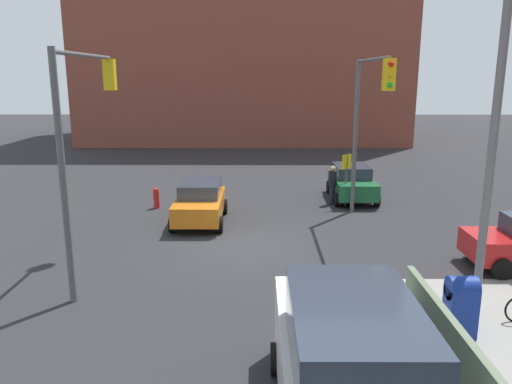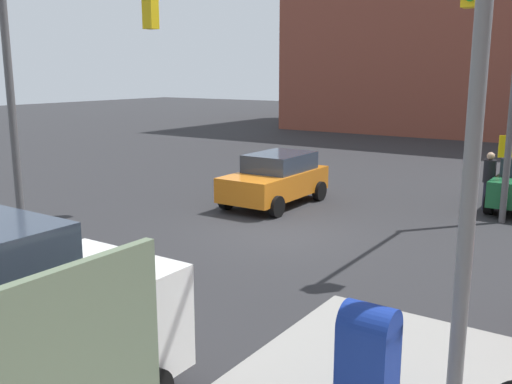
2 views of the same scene
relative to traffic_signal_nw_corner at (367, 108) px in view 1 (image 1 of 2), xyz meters
The scene contains 12 objects.
ground_plane 6.90m from the traffic_signal_nw_corner, 61.43° to the right, with size 120.00×120.00×0.00m, color #28282B.
building_brick_west 30.58m from the traffic_signal_nw_corner, 169.56° to the right, with size 16.00×28.00×20.60m.
traffic_signal_nw_corner is the anchor object (origin of this frame).
traffic_signal_se_corner 10.34m from the traffic_signal_nw_corner, 60.54° to the right, with size 4.95×0.36×6.50m.
street_lamp_corner 7.49m from the traffic_signal_nw_corner, ahead, with size 1.86×2.17×8.00m.
warning_sign_two_way 4.20m from the traffic_signal_nw_corner, behind, with size 0.48×0.48×2.40m.
mailbox_blue 9.49m from the traffic_signal_nw_corner, ahead, with size 0.56×0.64×1.43m.
fire_hydrant 9.97m from the traffic_signal_nw_corner, 106.33° to the right, with size 0.26×0.26×0.94m.
coupe_green 5.71m from the traffic_signal_nw_corner, behind, with size 3.88×2.02×1.62m.
sedan_orange 7.51m from the traffic_signal_nw_corner, 93.56° to the right, with size 3.93×2.02×1.62m.
van_white_delivery 12.89m from the traffic_signal_nw_corner, 12.53° to the right, with size 5.40×2.32×2.62m.
pedestrian_waiting 5.03m from the traffic_signal_nw_corner, 168.19° to the right, with size 0.36×0.36×1.79m.
Camera 1 is at (16.67, 0.40, 5.83)m, focal length 35.00 mm.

